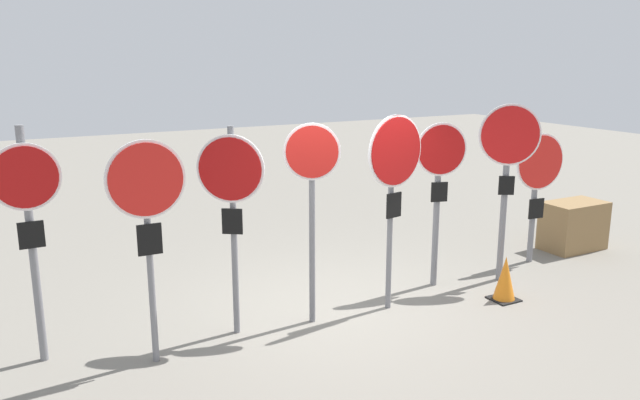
# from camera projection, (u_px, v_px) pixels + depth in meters

# --- Properties ---
(ground_plane) EXTENTS (40.00, 40.00, 0.00)m
(ground_plane) POSITION_uv_depth(u_px,v_px,m) (342.00, 309.00, 8.06)
(ground_plane) COLOR gray
(stop_sign_0) EXTENTS (0.69, 0.14, 2.54)m
(stop_sign_0) POSITION_uv_depth(u_px,v_px,m) (29.00, 211.00, 6.33)
(stop_sign_0) COLOR slate
(stop_sign_0) RESTS_ON ground
(stop_sign_1) EXTENTS (0.80, 0.13, 2.41)m
(stop_sign_1) POSITION_uv_depth(u_px,v_px,m) (147.00, 203.00, 6.28)
(stop_sign_1) COLOR slate
(stop_sign_1) RESTS_ON ground
(stop_sign_2) EXTENTS (0.65, 0.45, 2.45)m
(stop_sign_2) POSITION_uv_depth(u_px,v_px,m) (232.00, 192.00, 6.97)
(stop_sign_2) COLOR slate
(stop_sign_2) RESTS_ON ground
(stop_sign_3) EXTENTS (0.61, 0.31, 2.46)m
(stop_sign_3) POSITION_uv_depth(u_px,v_px,m) (312.00, 182.00, 7.27)
(stop_sign_3) COLOR slate
(stop_sign_3) RESTS_ON ground
(stop_sign_4) EXTENTS (0.88, 0.21, 2.51)m
(stop_sign_4) POSITION_uv_depth(u_px,v_px,m) (394.00, 170.00, 7.67)
(stop_sign_4) COLOR slate
(stop_sign_4) RESTS_ON ground
(stop_sign_5) EXTENTS (0.71, 0.23, 2.33)m
(stop_sign_5) POSITION_uv_depth(u_px,v_px,m) (439.00, 176.00, 8.53)
(stop_sign_5) COLOR slate
(stop_sign_5) RESTS_ON ground
(stop_sign_6) EXTENTS (0.75, 0.45, 2.57)m
(stop_sign_6) POSITION_uv_depth(u_px,v_px,m) (508.00, 159.00, 8.69)
(stop_sign_6) COLOR slate
(stop_sign_6) RESTS_ON ground
(stop_sign_7) EXTENTS (0.87, 0.18, 2.06)m
(stop_sign_7) POSITION_uv_depth(u_px,v_px,m) (538.00, 176.00, 9.57)
(stop_sign_7) COLOR slate
(stop_sign_7) RESTS_ON ground
(traffic_cone_0) EXTENTS (0.35, 0.35, 0.61)m
(traffic_cone_0) POSITION_uv_depth(u_px,v_px,m) (505.00, 279.00, 8.32)
(traffic_cone_0) COLOR black
(traffic_cone_0) RESTS_ON ground
(storage_crate) EXTENTS (1.04, 0.63, 0.81)m
(storage_crate) POSITION_uv_depth(u_px,v_px,m) (573.00, 226.00, 10.49)
(storage_crate) COLOR olive
(storage_crate) RESTS_ON ground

